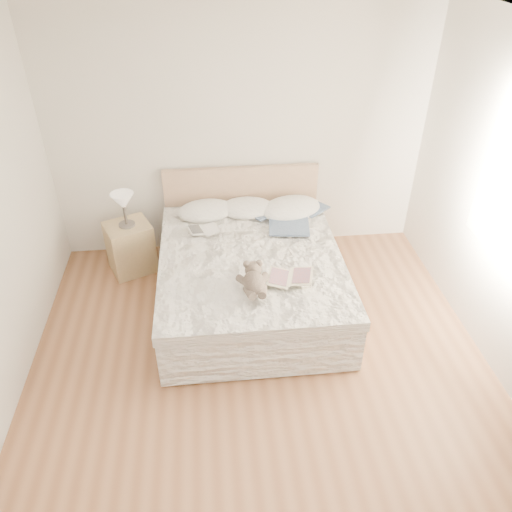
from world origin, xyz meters
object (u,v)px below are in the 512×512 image
object	(u,v)px
bed	(250,274)
childrens_book	(290,278)
table_lamp	(123,203)
nightstand	(131,247)
photo_book	(203,230)
teddy_bear	(254,289)

from	to	relation	value
bed	childrens_book	size ratio (longest dim) A/B	5.27
table_lamp	childrens_book	world-z (taller)	table_lamp
nightstand	table_lamp	world-z (taller)	table_lamp
table_lamp	photo_book	distance (m)	0.87
nightstand	photo_book	world-z (taller)	photo_book
nightstand	table_lamp	xyz separation A→B (m)	(0.00, -0.00, 0.55)
childrens_book	teddy_bear	size ratio (longest dim) A/B	1.17
bed	table_lamp	size ratio (longest dim) A/B	5.76
childrens_book	photo_book	bearing A→B (deg)	145.72
childrens_book	bed	bearing A→B (deg)	135.91
bed	teddy_bear	bearing A→B (deg)	-92.24
table_lamp	photo_book	bearing A→B (deg)	-20.18
teddy_bear	bed	bearing A→B (deg)	84.48
nightstand	photo_book	distance (m)	0.92
teddy_bear	childrens_book	bearing A→B (deg)	20.78
bed	photo_book	world-z (taller)	bed
nightstand	teddy_bear	distance (m)	1.82
bed	childrens_book	bearing A→B (deg)	-59.14
bed	childrens_book	xyz separation A→B (m)	(0.31, -0.52, 0.32)
nightstand	teddy_bear	size ratio (longest dim) A/B	1.60
table_lamp	photo_book	xyz separation A→B (m)	(0.80, -0.29, -0.20)
bed	nightstand	distance (m)	1.40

